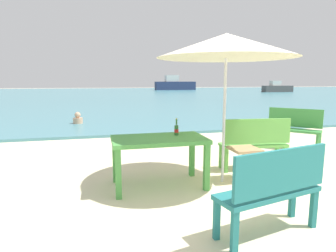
# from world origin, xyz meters

# --- Properties ---
(ground_plane) EXTENTS (120.00, 120.00, 0.00)m
(ground_plane) POSITION_xyz_m (0.00, 0.00, 0.00)
(ground_plane) COLOR beige
(sea_water) EXTENTS (120.00, 50.00, 0.08)m
(sea_water) POSITION_xyz_m (0.00, 30.00, 0.04)
(sea_water) COLOR teal
(sea_water) RESTS_ON ground_plane
(picnic_table_green) EXTENTS (1.40, 0.80, 0.76)m
(picnic_table_green) POSITION_xyz_m (-1.27, 0.99, 0.65)
(picnic_table_green) COLOR #4C9E47
(picnic_table_green) RESTS_ON ground_plane
(beer_bottle_amber) EXTENTS (0.07, 0.07, 0.26)m
(beer_bottle_amber) POSITION_xyz_m (-0.96, 1.12, 0.85)
(beer_bottle_amber) COLOR #2D662D
(beer_bottle_amber) RESTS_ON picnic_table_green
(patio_umbrella) EXTENTS (2.10, 2.10, 2.30)m
(patio_umbrella) POSITION_xyz_m (-0.24, 0.94, 2.12)
(patio_umbrella) COLOR silver
(patio_umbrella) RESTS_ON ground_plane
(side_table_wood) EXTENTS (0.44, 0.44, 0.54)m
(side_table_wood) POSITION_xyz_m (0.12, 0.91, 0.35)
(side_table_wood) COLOR tan
(side_table_wood) RESTS_ON ground_plane
(bench_teal_center) EXTENTS (1.25, 0.62, 0.95)m
(bench_teal_center) POSITION_xyz_m (-0.43, -0.69, 0.54)
(bench_teal_center) COLOR #237275
(bench_teal_center) RESTS_ON ground_plane
(bench_green_left) EXTENTS (1.23, 0.48, 0.95)m
(bench_green_left) POSITION_xyz_m (0.57, 1.36, 0.54)
(bench_green_left) COLOR #60B24C
(bench_green_left) RESTS_ON ground_plane
(bench_green_right) EXTENTS (1.09, 1.12, 0.95)m
(bench_green_right) POSITION_xyz_m (2.35, 2.65, 0.54)
(bench_green_right) COLOR #3D8C42
(bench_green_right) RESTS_ON ground_plane
(swimmer_person) EXTENTS (0.34, 0.34, 0.41)m
(swimmer_person) POSITION_xyz_m (-2.86, 7.51, 0.24)
(swimmer_person) COLOR tan
(swimmer_person) RESTS_ON sea_water
(boat_fishing_trawler) EXTENTS (6.42, 1.75, 2.34)m
(boat_fishing_trawler) POSITION_xyz_m (9.98, 41.74, 0.92)
(boat_fishing_trawler) COLOR navy
(boat_fishing_trawler) RESTS_ON sea_water
(boat_sailboat) EXTENTS (4.05, 1.10, 1.47)m
(boat_sailboat) POSITION_xyz_m (20.98, 30.45, 0.61)
(boat_sailboat) COLOR #4C4C4C
(boat_sailboat) RESTS_ON sea_water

